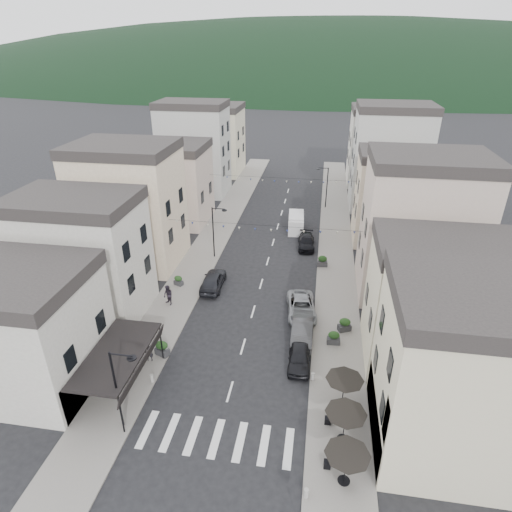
{
  "coord_description": "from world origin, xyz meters",
  "views": [
    {
      "loc": [
        5.34,
        -15.86,
        22.15
      ],
      "look_at": [
        -0.41,
        20.26,
        3.5
      ],
      "focal_mm": 30.0,
      "sensor_mm": 36.0,
      "label": 1
    }
  ],
  "objects": [
    {
      "name": "buildings_row_right",
      "position": [
        14.5,
        36.59,
        6.32
      ],
      "size": [
        10.2,
        54.16,
        14.5
      ],
      "color": "beige",
      "rests_on": "ground"
    },
    {
      "name": "planter_lb",
      "position": [
        -8.12,
        19.32,
        0.61
      ],
      "size": [
        1.03,
        0.83,
        1.02
      ],
      "rotation": [
        0.0,
        0.0,
        -0.42
      ],
      "color": "#323134",
      "rests_on": "sidewalk_left"
    },
    {
      "name": "streetlamp_left_near",
      "position": [
        -5.82,
        2.0,
        3.7
      ],
      "size": [
        1.7,
        0.56,
        6.0
      ],
      "color": "black",
      "rests_on": "ground"
    },
    {
      "name": "buildings_row_left",
      "position": [
        -14.5,
        37.75,
        6.12
      ],
      "size": [
        10.2,
        54.16,
        14.0
      ],
      "color": "#B6B1A7",
      "rests_on": "ground"
    },
    {
      "name": "bunting_near",
      "position": [
        0.0,
        22.0,
        5.65
      ],
      "size": [
        19.0,
        0.28,
        0.62
      ],
      "color": "black",
      "rests_on": "ground"
    },
    {
      "name": "bistro_building",
      "position": [
        14.5,
        4.0,
        5.0
      ],
      "size": [
        10.0,
        8.0,
        10.0
      ],
      "primitive_type": "cube",
      "color": "beige",
      "rests_on": "ground"
    },
    {
      "name": "delivery_van",
      "position": [
        2.42,
        35.22,
        1.12
      ],
      "size": [
        2.18,
        4.87,
        2.28
      ],
      "rotation": [
        0.0,
        0.0,
        0.06
      ],
      "color": "silver",
      "rests_on": "ground"
    },
    {
      "name": "streetlamp_left_far",
      "position": [
        -5.82,
        26.0,
        3.7
      ],
      "size": [
        1.7,
        0.56,
        6.0
      ],
      "color": "black",
      "rests_on": "ground"
    },
    {
      "name": "streetlamp_right_far",
      "position": [
        5.82,
        44.0,
        3.7
      ],
      "size": [
        1.7,
        0.56,
        6.0
      ],
      "color": "black",
      "rests_on": "ground"
    },
    {
      "name": "parked_car_a",
      "position": [
        4.6,
        9.62,
        0.7
      ],
      "size": [
        1.77,
        4.16,
        1.4
      ],
      "primitive_type": "imported",
      "rotation": [
        0.0,
        0.0,
        0.03
      ],
      "color": "black",
      "rests_on": "ground"
    },
    {
      "name": "parked_car_d",
      "position": [
        4.03,
        30.32,
        0.67
      ],
      "size": [
        2.12,
        4.69,
        1.33
      ],
      "primitive_type": "imported",
      "rotation": [
        0.0,
        0.0,
        0.06
      ],
      "color": "black",
      "rests_on": "ground"
    },
    {
      "name": "hill_backdrop",
      "position": [
        0.0,
        300.0,
        0.0
      ],
      "size": [
        640.0,
        360.0,
        70.0
      ],
      "primitive_type": "ellipsoid",
      "color": "black",
      "rests_on": "ground"
    },
    {
      "name": "pedestrian_a",
      "position": [
        -6.7,
        8.11,
        0.94
      ],
      "size": [
        0.68,
        0.53,
        1.64
      ],
      "primitive_type": "imported",
      "rotation": [
        0.0,
        0.0,
        0.26
      ],
      "color": "black",
      "rests_on": "sidewalk_left"
    },
    {
      "name": "planter_ra",
      "position": [
        7.17,
        12.4,
        0.68
      ],
      "size": [
        1.06,
        0.63,
        1.16
      ],
      "rotation": [
        0.0,
        0.0,
        0.06
      ],
      "color": "#2F2F31",
      "rests_on": "sidewalk_right"
    },
    {
      "name": "parked_car_c",
      "position": [
        4.33,
        16.34,
        0.74
      ],
      "size": [
        3.12,
        5.57,
        1.47
      ],
      "primitive_type": "imported",
      "rotation": [
        0.0,
        0.0,
        0.13
      ],
      "color": "gray",
      "rests_on": "ground"
    },
    {
      "name": "boutique_awning",
      "position": [
        -7.25,
        5.0,
        3.11
      ],
      "size": [
        3.77,
        7.5,
        3.28
      ],
      "color": "black",
      "rests_on": "ground"
    },
    {
      "name": "ground",
      "position": [
        0.0,
        0.0,
        0.0
      ],
      "size": [
        700.0,
        700.0,
        0.0
      ],
      "primitive_type": "plane",
      "color": "black",
      "rests_on": "ground"
    },
    {
      "name": "boutique_building",
      "position": [
        -15.5,
        5.0,
        4.0
      ],
      "size": [
        12.0,
        8.0,
        8.0
      ],
      "primitive_type": "cube",
      "color": "#B6B1A7",
      "rests_on": "ground"
    },
    {
      "name": "pedestrian_b",
      "position": [
        -7.89,
        15.79,
        1.1
      ],
      "size": [
        1.21,
        1.16,
        1.96
      ],
      "primitive_type": "imported",
      "rotation": [
        0.0,
        0.0,
        -0.63
      ],
      "color": "#241E28",
      "rests_on": "sidewalk_left"
    },
    {
      "name": "parked_car_b",
      "position": [
        4.6,
        12.9,
        0.81
      ],
      "size": [
        1.83,
        4.94,
        1.62
      ],
      "primitive_type": "imported",
      "rotation": [
        0.0,
        0.0,
        0.02
      ],
      "color": "#303032",
      "rests_on": "ground"
    },
    {
      "name": "sidewalk_left",
      "position": [
        -7.5,
        32.0,
        0.06
      ],
      "size": [
        4.0,
        76.0,
        0.12
      ],
      "primitive_type": "cube",
      "color": "slate",
      "rests_on": "ground"
    },
    {
      "name": "cafe_terrace",
      "position": [
        7.7,
        2.8,
        2.36
      ],
      "size": [
        2.5,
        8.1,
        2.53
      ],
      "color": "black",
      "rests_on": "ground"
    },
    {
      "name": "planter_la",
      "position": [
        -6.0,
        8.92,
        0.73
      ],
      "size": [
        1.27,
        1.0,
        1.26
      ],
      "rotation": [
        0.0,
        0.0,
        -0.4
      ],
      "color": "#313133",
      "rests_on": "sidewalk_left"
    },
    {
      "name": "bunting_far",
      "position": [
        0.0,
        38.0,
        5.65
      ],
      "size": [
        19.0,
        0.28,
        0.62
      ],
      "color": "black",
      "rests_on": "ground"
    },
    {
      "name": "planter_rb",
      "position": [
        8.09,
        14.3,
        0.7
      ],
      "size": [
        1.22,
        0.98,
        1.2
      ],
      "rotation": [
        0.0,
        0.0,
        0.42
      ],
      "color": "#2B2B2E",
      "rests_on": "sidewalk_right"
    },
    {
      "name": "bollards",
      "position": [
        0.0,
        5.5,
        0.42
      ],
      "size": [
        11.66,
        10.26,
        0.6
      ],
      "color": "gray",
      "rests_on": "ground"
    },
    {
      "name": "parked_car_e",
      "position": [
        -4.6,
        19.54,
        0.83
      ],
      "size": [
        2.08,
        4.94,
        1.67
      ],
      "primitive_type": "imported",
      "rotation": [
        0.0,
        0.0,
        3.16
      ],
      "color": "black",
      "rests_on": "ground"
    },
    {
      "name": "planter_rc",
      "position": [
        6.0,
        25.6,
        0.71
      ],
      "size": [
        1.14,
        0.7,
        1.23
      ],
      "rotation": [
        0.0,
        0.0,
        0.09
      ],
      "color": "#323234",
      "rests_on": "sidewalk_right"
    },
    {
      "name": "sidewalk_right",
      "position": [
        7.5,
        32.0,
        0.06
      ],
      "size": [
        4.0,
        76.0,
        0.12
      ],
      "primitive_type": "cube",
      "color": "slate",
      "rests_on": "ground"
    }
  ]
}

